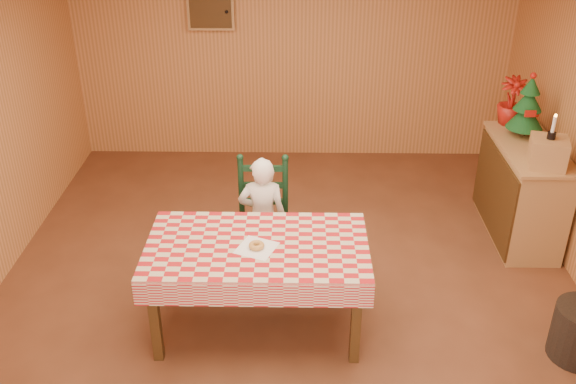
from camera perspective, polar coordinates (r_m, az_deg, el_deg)
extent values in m
plane|color=brown|center=(5.41, -0.04, -9.92)|extent=(6.00, 6.00, 0.00)
cube|color=#C47F46|center=(7.53, 0.36, 12.55)|extent=(5.00, 0.10, 2.60)
cube|color=tan|center=(7.42, -6.87, 15.72)|extent=(0.52, 0.08, 0.42)
cube|color=#452C12|center=(7.38, -6.91, 15.64)|extent=(0.46, 0.02, 0.36)
sphere|color=black|center=(7.34, -5.48, 15.65)|extent=(0.04, 0.04, 0.04)
cube|color=#452C12|center=(4.76, -2.76, -5.17)|extent=(1.60, 0.90, 0.06)
cube|color=#452C12|center=(4.79, -11.72, -11.19)|extent=(0.07, 0.07, 0.69)
cube|color=#452C12|center=(4.70, 6.05, -11.54)|extent=(0.07, 0.07, 0.69)
cube|color=#452C12|center=(5.37, -10.17, -6.18)|extent=(0.07, 0.07, 0.69)
cube|color=#452C12|center=(5.29, 5.43, -6.40)|extent=(0.07, 0.07, 0.69)
cube|color=#AF171B|center=(4.74, -2.77, -4.77)|extent=(1.64, 0.94, 0.02)
cube|color=#AF171B|center=(4.42, -3.11, -9.19)|extent=(1.64, 0.02, 0.18)
cube|color=#AF171B|center=(5.19, -2.44, -2.86)|extent=(1.64, 0.02, 0.18)
cube|color=#265526|center=(4.92, -12.37, -5.55)|extent=(0.02, 0.94, 0.18)
cube|color=#265526|center=(4.82, 7.09, -5.82)|extent=(0.02, 0.94, 0.18)
cube|color=black|center=(5.53, -2.24, -3.50)|extent=(0.44, 0.40, 0.04)
cylinder|color=black|center=(5.53, -4.27, -6.39)|extent=(0.04, 0.04, 0.41)
cylinder|color=black|center=(5.51, -0.31, -6.45)|extent=(0.04, 0.04, 0.41)
cylinder|color=black|center=(5.81, -3.99, -4.48)|extent=(0.04, 0.04, 0.41)
cylinder|color=black|center=(5.79, -0.23, -4.53)|extent=(0.04, 0.04, 0.41)
cylinder|color=black|center=(5.53, -4.18, 0.27)|extent=(0.05, 0.05, 0.60)
sphere|color=black|center=(5.40, -4.29, 3.08)|extent=(0.06, 0.06, 0.06)
cylinder|color=black|center=(5.51, -0.24, 0.23)|extent=(0.05, 0.05, 0.60)
sphere|color=black|center=(5.38, -0.25, 3.06)|extent=(0.06, 0.06, 0.06)
cube|color=black|center=(5.58, -2.19, -0.84)|extent=(0.38, 0.03, 0.05)
cube|color=black|center=(5.50, -2.22, 0.62)|extent=(0.38, 0.03, 0.05)
cube|color=black|center=(5.43, -2.26, 2.11)|extent=(0.38, 0.03, 0.05)
imported|color=white|center=(5.46, -2.27, -2.32)|extent=(0.41, 0.27, 1.12)
cube|color=white|center=(4.69, -2.81, -4.98)|extent=(0.34, 0.34, 0.00)
torus|color=#BF8B44|center=(4.68, -2.82, -4.77)|extent=(0.15, 0.15, 0.04)
cube|color=tan|center=(6.49, 20.04, -0.04)|extent=(0.50, 1.20, 0.90)
cube|color=tan|center=(6.30, 20.73, 3.69)|extent=(0.54, 1.24, 0.03)
cube|color=#452C12|center=(6.41, 17.84, -0.02)|extent=(0.02, 1.20, 0.80)
cube|color=tan|center=(5.90, 22.11, 3.29)|extent=(0.36, 0.36, 0.25)
cylinder|color=#452C12|center=(6.49, 20.15, 5.06)|extent=(0.04, 0.04, 0.08)
cone|color=#0D3D18|center=(6.43, 20.39, 6.36)|extent=(0.34, 0.34, 0.24)
cone|color=#0D3D18|center=(6.38, 20.63, 7.69)|extent=(0.26, 0.26, 0.20)
cone|color=#0D3D18|center=(6.34, 20.84, 8.87)|extent=(0.18, 0.18, 0.16)
sphere|color=#A0160E|center=(6.31, 20.98, 9.64)|extent=(0.06, 0.06, 0.06)
cube|color=#A0160E|center=(6.27, 20.74, 6.53)|extent=(0.10, 0.02, 0.06)
sphere|color=#A0160E|center=(6.40, 21.27, 6.37)|extent=(0.04, 0.04, 0.04)
sphere|color=#A0160E|center=(6.42, 19.81, 7.38)|extent=(0.04, 0.04, 0.04)
sphere|color=#A0160E|center=(6.46, 20.79, 8.29)|extent=(0.04, 0.04, 0.04)
imported|color=#A0160E|center=(6.67, 19.28, 7.65)|extent=(0.28, 0.28, 0.47)
cylinder|color=black|center=(5.84, 22.38, 4.67)|extent=(0.07, 0.07, 0.06)
cylinder|color=white|center=(5.81, 22.56, 5.57)|extent=(0.03, 0.03, 0.14)
sphere|color=orange|center=(5.78, 22.71, 6.31)|extent=(0.02, 0.02, 0.02)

